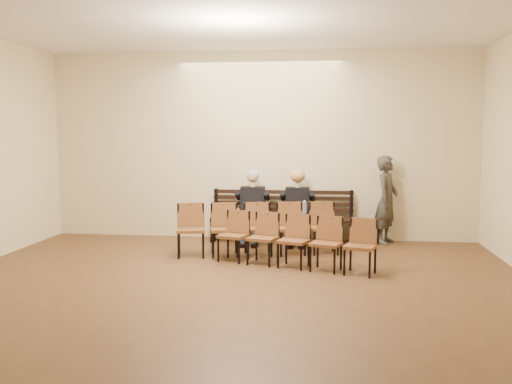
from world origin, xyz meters
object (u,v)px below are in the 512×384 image
(bench, at_px, (282,230))
(chair_row_front, at_px, (294,241))
(seated_man, at_px, (252,208))
(laptop, at_px, (252,213))
(seated_woman, at_px, (297,210))
(bag, at_px, (367,235))
(chair_row_back, at_px, (258,229))
(water_bottle, at_px, (304,214))
(passerby, at_px, (387,193))

(bench, xyz_separation_m, chair_row_front, (0.32, -1.95, 0.17))
(seated_man, relative_size, laptop, 4.14)
(bench, height_order, laptop, laptop)
(chair_row_front, bearing_deg, laptop, 134.44)
(seated_woman, height_order, laptop, seated_woman)
(bench, height_order, bag, bench)
(chair_row_back, bearing_deg, seated_woman, 48.05)
(bag, bearing_deg, water_bottle, -157.32)
(laptop, bearing_deg, bench, 40.39)
(bag, relative_size, chair_row_back, 0.14)
(passerby, distance_m, chair_row_front, 2.63)
(water_bottle, bearing_deg, seated_woman, 119.31)
(seated_woman, relative_size, passerby, 0.68)
(chair_row_front, bearing_deg, water_bottle, 104.22)
(laptop, relative_size, bag, 0.85)
(chair_row_back, bearing_deg, laptop, 90.68)
(bench, relative_size, bag, 7.13)
(bench, distance_m, passerby, 2.01)
(bench, relative_size, chair_row_front, 1.07)
(laptop, relative_size, chair_row_front, 0.13)
(passerby, bearing_deg, water_bottle, 130.71)
(seated_woman, bearing_deg, chair_row_front, -88.83)
(laptop, bearing_deg, bag, 22.25)
(bench, xyz_separation_m, laptop, (-0.51, -0.28, 0.34))
(seated_woman, xyz_separation_m, bag, (1.27, 0.22, -0.48))
(seated_man, distance_m, passerby, 2.44)
(chair_row_back, bearing_deg, passerby, 17.30)
(bench, distance_m, bag, 1.56)
(seated_man, relative_size, seated_woman, 1.04)
(bag, relative_size, chair_row_front, 0.15)
(laptop, xyz_separation_m, bag, (2.06, 0.38, -0.43))
(seated_man, xyz_separation_m, chair_row_back, (0.24, -1.05, -0.21))
(passerby, relative_size, chair_row_back, 0.69)
(laptop, bearing_deg, seated_woman, 23.16)
(seated_man, xyz_separation_m, laptop, (0.02, -0.16, -0.08))
(water_bottle, distance_m, passerby, 1.57)
(bench, height_order, chair_row_back, chair_row_back)
(water_bottle, relative_size, chair_row_front, 0.10)
(passerby, bearing_deg, chair_row_front, 165.54)
(seated_woman, xyz_separation_m, passerby, (1.60, 0.22, 0.30))
(water_bottle, bearing_deg, chair_row_back, -132.33)
(seated_woman, height_order, passerby, passerby)
(passerby, bearing_deg, seated_man, 118.00)
(bench, bearing_deg, bag, 3.69)
(bag, height_order, passerby, passerby)
(passerby, height_order, chair_row_front, passerby)
(bench, distance_m, chair_row_front, 1.99)
(passerby, bearing_deg, seated_woman, 120.64)
(seated_woman, height_order, chair_row_back, seated_woman)
(bench, distance_m, seated_woman, 0.50)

